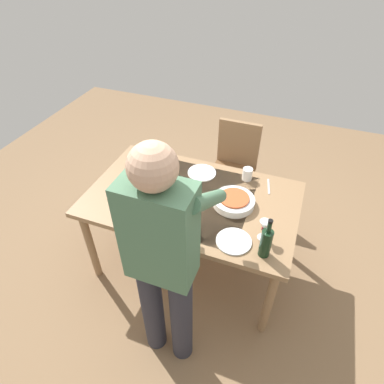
% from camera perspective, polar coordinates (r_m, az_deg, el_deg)
% --- Properties ---
extents(ground_plane, '(6.00, 6.00, 0.00)m').
position_cam_1_polar(ground_plane, '(2.98, -0.00, -11.90)').
color(ground_plane, '#846647').
extents(dining_table, '(1.55, 0.95, 0.76)m').
position_cam_1_polar(dining_table, '(2.47, -0.00, -2.18)').
color(dining_table, '#93704C').
rests_on(dining_table, ground_plane).
extents(chair_near, '(0.40, 0.40, 0.91)m').
position_cam_1_polar(chair_near, '(3.19, 7.47, 5.10)').
color(chair_near, brown).
rests_on(chair_near, ground_plane).
extents(person_server, '(0.42, 0.61, 1.69)m').
position_cam_1_polar(person_server, '(1.77, -5.07, -11.53)').
color(person_server, '#2D2D38').
rests_on(person_server, ground_plane).
extents(wine_bottle, '(0.07, 0.07, 0.30)m').
position_cam_1_polar(wine_bottle, '(2.02, 12.82, -8.57)').
color(wine_bottle, black).
rests_on(wine_bottle, dining_table).
extents(wine_glass_left, '(0.07, 0.07, 0.15)m').
position_cam_1_polar(wine_glass_left, '(2.11, 12.53, -5.94)').
color(wine_glass_left, white).
rests_on(wine_glass_left, dining_table).
extents(water_cup_near_left, '(0.07, 0.07, 0.10)m').
position_cam_1_polar(water_cup_near_left, '(2.25, -8.53, -3.59)').
color(water_cup_near_left, silver).
rests_on(water_cup_near_left, dining_table).
extents(water_cup_near_right, '(0.08, 0.08, 0.10)m').
position_cam_1_polar(water_cup_near_right, '(2.59, 9.67, 3.11)').
color(water_cup_near_right, silver).
rests_on(water_cup_near_right, dining_table).
extents(water_cup_far_left, '(0.07, 0.07, 0.09)m').
position_cam_1_polar(water_cup_far_left, '(2.14, -0.25, -6.12)').
color(water_cup_far_left, silver).
rests_on(water_cup_far_left, dining_table).
extents(water_cup_far_right, '(0.07, 0.07, 0.11)m').
position_cam_1_polar(water_cup_far_right, '(2.22, -0.83, -3.61)').
color(water_cup_far_right, silver).
rests_on(water_cup_far_right, dining_table).
extents(serving_bowl_pasta, '(0.30, 0.30, 0.07)m').
position_cam_1_polar(serving_bowl_pasta, '(2.36, 7.35, -1.55)').
color(serving_bowl_pasta, silver).
rests_on(serving_bowl_pasta, dining_table).
extents(dinner_plate_near, '(0.23, 0.23, 0.01)m').
position_cam_1_polar(dinner_plate_near, '(2.13, 7.33, -8.55)').
color(dinner_plate_near, silver).
rests_on(dinner_plate_near, dining_table).
extents(dinner_plate_far, '(0.23, 0.23, 0.01)m').
position_cam_1_polar(dinner_plate_far, '(2.64, 1.74, 3.38)').
color(dinner_plate_far, silver).
rests_on(dinner_plate_far, dining_table).
extents(table_knife, '(0.07, 0.20, 0.00)m').
position_cam_1_polar(table_knife, '(2.71, -5.02, 4.15)').
color(table_knife, silver).
rests_on(table_knife, dining_table).
extents(table_fork, '(0.05, 0.18, 0.00)m').
position_cam_1_polar(table_fork, '(2.58, 13.28, 0.96)').
color(table_fork, silver).
rests_on(table_fork, dining_table).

